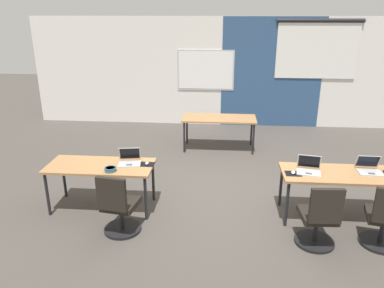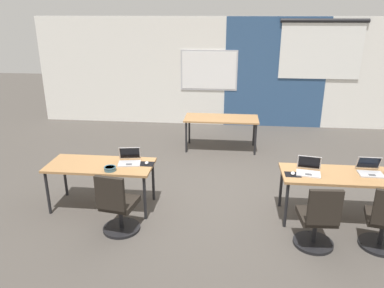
{
  "view_description": "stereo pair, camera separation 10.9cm",
  "coord_description": "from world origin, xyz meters",
  "views": [
    {
      "loc": [
        0.06,
        -5.58,
        2.89
      ],
      "look_at": [
        -0.39,
        -0.19,
        0.95
      ],
      "focal_mm": 34.41,
      "sensor_mm": 36.0,
      "label": 1
    },
    {
      "loc": [
        0.17,
        -5.57,
        2.89
      ],
      "look_at": [
        -0.39,
        -0.19,
        0.95
      ],
      "focal_mm": 34.41,
      "sensor_mm": 36.0,
      "label": 2
    }
  ],
  "objects": [
    {
      "name": "mouse_near_right_inner",
      "position": [
        1.1,
        -0.68,
        0.74
      ],
      "size": [
        0.08,
        0.11,
        0.03
      ],
      "color": "silver",
      "rests_on": "mousepad_near_right_inner"
    },
    {
      "name": "chair_near_left_inner",
      "position": [
        -1.3,
        -1.29,
        0.38
      ],
      "size": [
        0.52,
        0.57,
        0.92
      ],
      "rotation": [
        0.0,
        0.0,
        2.98
      ],
      "color": "black",
      "rests_on": "ground"
    },
    {
      "name": "desk_far_center",
      "position": [
        0.0,
        2.2,
        0.66
      ],
      "size": [
        1.6,
        0.7,
        0.72
      ],
      "color": "#A37547",
      "rests_on": "ground"
    },
    {
      "name": "back_wall_assembly",
      "position": [
        0.05,
        4.2,
        1.41
      ],
      "size": [
        10.0,
        0.27,
        2.8
      ],
      "color": "silver",
      "rests_on": "ground"
    },
    {
      "name": "chair_near_right_inner",
      "position": [
        1.34,
        -1.37,
        0.38
      ],
      "size": [
        0.52,
        0.55,
        0.92
      ],
      "rotation": [
        0.0,
        0.0,
        3.2
      ],
      "color": "black",
      "rests_on": "ground"
    },
    {
      "name": "laptop_near_right_inner",
      "position": [
        1.33,
        -0.6,
        0.77
      ],
      "size": [
        0.38,
        0.35,
        0.23
      ],
      "rotation": [
        0.0,
        0.0,
        -0.18
      ],
      "color": "silver",
      "rests_on": "desk_near_right"
    },
    {
      "name": "desk_near_left",
      "position": [
        -1.75,
        -0.6,
        0.66
      ],
      "size": [
        1.6,
        0.7,
        0.72
      ],
      "color": "#A37547",
      "rests_on": "ground"
    },
    {
      "name": "mousepad_near_right_inner",
      "position": [
        1.1,
        -0.68,
        0.72
      ],
      "size": [
        0.22,
        0.19,
        0.0
      ],
      "color": "black",
      "rests_on": "desk_near_right"
    },
    {
      "name": "snack_bowl",
      "position": [
        -1.53,
        -0.82,
        0.76
      ],
      "size": [
        0.18,
        0.18,
        0.06
      ],
      "color": "#3D6070",
      "rests_on": "desk_near_left"
    },
    {
      "name": "ground_plane",
      "position": [
        0.0,
        0.0,
        0.0
      ],
      "size": [
        24.0,
        24.0,
        0.0
      ],
      "color": "#47423D"
    },
    {
      "name": "laptop_near_left_inner",
      "position": [
        -1.32,
        -0.5,
        0.77
      ],
      "size": [
        0.38,
        0.36,
        0.23
      ],
      "rotation": [
        0.0,
        0.0,
        0.17
      ],
      "color": "#B7B7BC",
      "rests_on": "desk_near_left"
    },
    {
      "name": "laptop_near_right_end",
      "position": [
        2.2,
        -0.52,
        0.77
      ],
      "size": [
        0.34,
        0.33,
        0.22
      ],
      "rotation": [
        0.0,
        0.0,
        -0.03
      ],
      "color": "#B7B7BC",
      "rests_on": "desk_near_right"
    },
    {
      "name": "mousepad_near_left_inner",
      "position": [
        -1.05,
        -0.53,
        0.72
      ],
      "size": [
        0.22,
        0.19,
        0.0
      ],
      "color": "black",
      "rests_on": "desk_near_left"
    },
    {
      "name": "mouse_near_left_inner",
      "position": [
        -1.05,
        -0.53,
        0.74
      ],
      "size": [
        0.06,
        0.1,
        0.03
      ],
      "color": "#B2B2B7",
      "rests_on": "mousepad_near_left_inner"
    },
    {
      "name": "desk_near_right",
      "position": [
        1.75,
        -0.6,
        0.66
      ],
      "size": [
        1.6,
        0.7,
        0.72
      ],
      "color": "#A37547",
      "rests_on": "ground"
    }
  ]
}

